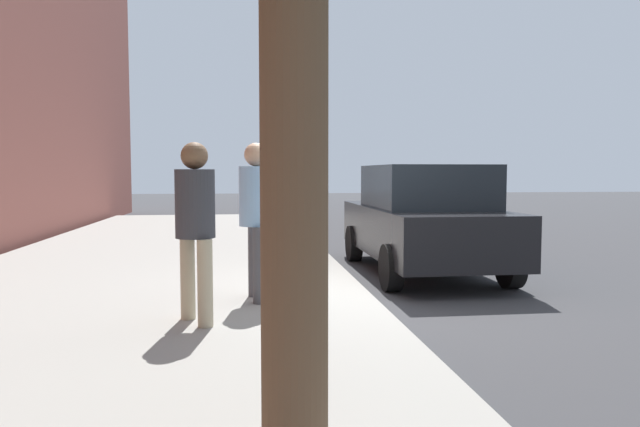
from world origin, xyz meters
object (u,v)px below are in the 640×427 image
(parked_sedan_near, at_px, (423,219))
(traffic_signal, at_px, (268,140))
(pedestrian_bystander, at_px, (195,216))
(parking_meter, at_px, (317,213))
(pedestrian_at_meter, at_px, (256,207))

(parked_sedan_near, height_order, traffic_signal, traffic_signal)
(pedestrian_bystander, bearing_deg, parking_meter, 9.56)
(pedestrian_at_meter, distance_m, pedestrian_bystander, 1.18)
(parked_sedan_near, bearing_deg, traffic_signal, 16.74)
(parked_sedan_near, bearing_deg, parking_meter, 138.08)
(traffic_signal, bearing_deg, pedestrian_at_meter, 176.75)
(pedestrian_bystander, relative_size, traffic_signal, 0.50)
(parking_meter, relative_size, traffic_signal, 0.39)
(traffic_signal, bearing_deg, parking_meter, -178.94)
(parked_sedan_near, bearing_deg, pedestrian_bystander, 134.98)
(parking_meter, bearing_deg, parked_sedan_near, -41.92)
(pedestrian_bystander, bearing_deg, pedestrian_at_meter, 28.07)
(pedestrian_at_meter, bearing_deg, traffic_signal, 79.73)
(pedestrian_at_meter, distance_m, traffic_signal, 9.84)
(parking_meter, distance_m, traffic_signal, 9.72)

